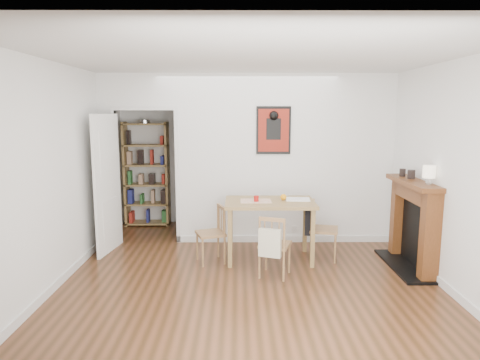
{
  "coord_description": "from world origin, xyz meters",
  "views": [
    {
      "loc": [
        -0.14,
        -5.15,
        2.03
      ],
      "look_at": [
        -0.11,
        0.6,
        1.11
      ],
      "focal_mm": 32.0,
      "sensor_mm": 36.0,
      "label": 1
    }
  ],
  "objects_px": {
    "chair_right": "(323,229)",
    "orange_fruit": "(283,197)",
    "red_glass": "(256,199)",
    "fireplace": "(414,221)",
    "ceramic_jar_a": "(411,174)",
    "chair_front": "(274,245)",
    "notebook": "(298,199)",
    "dining_table": "(270,208)",
    "chair_left": "(211,234)",
    "bookshelf": "(147,175)",
    "ceramic_jar_b": "(402,173)",
    "mantel_lamp": "(429,173)"
  },
  "relations": [
    {
      "from": "orange_fruit",
      "to": "chair_right",
      "type": "bearing_deg",
      "value": -4.18
    },
    {
      "from": "bookshelf",
      "to": "ceramic_jar_a",
      "type": "height_order",
      "value": "bookshelf"
    },
    {
      "from": "bookshelf",
      "to": "ceramic_jar_b",
      "type": "height_order",
      "value": "bookshelf"
    },
    {
      "from": "chair_left",
      "to": "orange_fruit",
      "type": "distance_m",
      "value": 1.12
    },
    {
      "from": "chair_right",
      "to": "ceramic_jar_b",
      "type": "relative_size",
      "value": 7.93
    },
    {
      "from": "orange_fruit",
      "to": "mantel_lamp",
      "type": "distance_m",
      "value": 1.86
    },
    {
      "from": "fireplace",
      "to": "red_glass",
      "type": "xyz_separation_m",
      "value": [
        -2.05,
        0.26,
        0.25
      ]
    },
    {
      "from": "mantel_lamp",
      "to": "chair_front",
      "type": "bearing_deg",
      "value": 178.95
    },
    {
      "from": "chair_left",
      "to": "red_glass",
      "type": "distance_m",
      "value": 0.78
    },
    {
      "from": "chair_right",
      "to": "ceramic_jar_b",
      "type": "height_order",
      "value": "ceramic_jar_b"
    },
    {
      "from": "ceramic_jar_b",
      "to": "chair_front",
      "type": "bearing_deg",
      "value": -159.91
    },
    {
      "from": "chair_right",
      "to": "chair_front",
      "type": "bearing_deg",
      "value": -138.79
    },
    {
      "from": "chair_left",
      "to": "red_glass",
      "type": "xyz_separation_m",
      "value": [
        0.62,
        0.06,
        0.48
      ]
    },
    {
      "from": "chair_front",
      "to": "ceramic_jar_b",
      "type": "xyz_separation_m",
      "value": [
        1.79,
        0.65,
        0.81
      ]
    },
    {
      "from": "chair_front",
      "to": "red_glass",
      "type": "distance_m",
      "value": 0.76
    },
    {
      "from": "ceramic_jar_a",
      "to": "ceramic_jar_b",
      "type": "bearing_deg",
      "value": 99.3
    },
    {
      "from": "dining_table",
      "to": "chair_left",
      "type": "height_order",
      "value": "dining_table"
    },
    {
      "from": "chair_front",
      "to": "mantel_lamp",
      "type": "xyz_separation_m",
      "value": [
        1.84,
        -0.03,
        0.91
      ]
    },
    {
      "from": "dining_table",
      "to": "ceramic_jar_a",
      "type": "distance_m",
      "value": 1.91
    },
    {
      "from": "chair_right",
      "to": "chair_front",
      "type": "xyz_separation_m",
      "value": [
        -0.72,
        -0.63,
        -0.03
      ]
    },
    {
      "from": "chair_left",
      "to": "orange_fruit",
      "type": "xyz_separation_m",
      "value": [
        1.0,
        0.16,
        0.48
      ]
    },
    {
      "from": "dining_table",
      "to": "ceramic_jar_b",
      "type": "xyz_separation_m",
      "value": [
        1.8,
        0.04,
        0.48
      ]
    },
    {
      "from": "chair_right",
      "to": "red_glass",
      "type": "xyz_separation_m",
      "value": [
        -0.92,
        -0.06,
        0.44
      ]
    },
    {
      "from": "dining_table",
      "to": "fireplace",
      "type": "distance_m",
      "value": 1.89
    },
    {
      "from": "red_glass",
      "to": "chair_right",
      "type": "bearing_deg",
      "value": 3.77
    },
    {
      "from": "chair_right",
      "to": "fireplace",
      "type": "distance_m",
      "value": 1.19
    },
    {
      "from": "chair_front",
      "to": "bookshelf",
      "type": "relative_size",
      "value": 0.42
    },
    {
      "from": "ceramic_jar_b",
      "to": "orange_fruit",
      "type": "bearing_deg",
      "value": 179.45
    },
    {
      "from": "notebook",
      "to": "ceramic_jar_b",
      "type": "relative_size",
      "value": 3.1
    },
    {
      "from": "dining_table",
      "to": "chair_left",
      "type": "relative_size",
      "value": 1.55
    },
    {
      "from": "red_glass",
      "to": "ceramic_jar_b",
      "type": "relative_size",
      "value": 0.8
    },
    {
      "from": "ceramic_jar_b",
      "to": "mantel_lamp",
      "type": "bearing_deg",
      "value": -85.67
    },
    {
      "from": "fireplace",
      "to": "mantel_lamp",
      "type": "xyz_separation_m",
      "value": [
        -0.01,
        -0.34,
        0.69
      ]
    },
    {
      "from": "chair_left",
      "to": "orange_fruit",
      "type": "height_order",
      "value": "orange_fruit"
    },
    {
      "from": "ceramic_jar_b",
      "to": "dining_table",
      "type": "bearing_deg",
      "value": -178.76
    },
    {
      "from": "chair_right",
      "to": "bookshelf",
      "type": "bearing_deg",
      "value": 146.77
    },
    {
      "from": "notebook",
      "to": "chair_right",
      "type": "bearing_deg",
      "value": -9.46
    },
    {
      "from": "chair_right",
      "to": "ceramic_jar_b",
      "type": "bearing_deg",
      "value": 1.31
    },
    {
      "from": "red_glass",
      "to": "ceramic_jar_a",
      "type": "bearing_deg",
      "value": -3.56
    },
    {
      "from": "fireplace",
      "to": "ceramic_jar_a",
      "type": "distance_m",
      "value": 0.62
    },
    {
      "from": "chair_front",
      "to": "notebook",
      "type": "xyz_separation_m",
      "value": [
        0.38,
        0.69,
        0.44
      ]
    },
    {
      "from": "notebook",
      "to": "ceramic_jar_b",
      "type": "height_order",
      "value": "ceramic_jar_b"
    },
    {
      "from": "fireplace",
      "to": "red_glass",
      "type": "relative_size",
      "value": 15.01
    },
    {
      "from": "dining_table",
      "to": "red_glass",
      "type": "relative_size",
      "value": 14.55
    },
    {
      "from": "chair_left",
      "to": "red_glass",
      "type": "height_order",
      "value": "red_glass"
    },
    {
      "from": "chair_right",
      "to": "orange_fruit",
      "type": "height_order",
      "value": "orange_fruit"
    },
    {
      "from": "mantel_lamp",
      "to": "notebook",
      "type": "bearing_deg",
      "value": 153.79
    },
    {
      "from": "chair_front",
      "to": "red_glass",
      "type": "bearing_deg",
      "value": 109.75
    },
    {
      "from": "chair_right",
      "to": "notebook",
      "type": "height_order",
      "value": "notebook"
    },
    {
      "from": "bookshelf",
      "to": "chair_front",
      "type": "bearing_deg",
      "value": -49.82
    }
  ]
}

